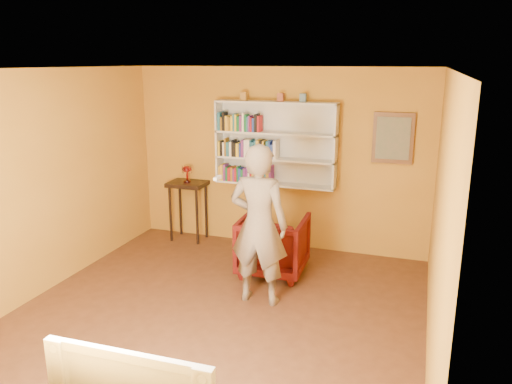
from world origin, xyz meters
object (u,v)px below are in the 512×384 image
at_px(console_table, 188,192).
at_px(ruby_lustre, 187,171).
at_px(armchair, 273,244).
at_px(person, 259,225).
at_px(bookshelf, 276,144).

height_order(console_table, ruby_lustre, ruby_lustre).
xyz_separation_m(ruby_lustre, armchair, (1.66, -0.82, -0.73)).
xyz_separation_m(armchair, person, (0.08, -0.84, 0.55)).
relative_size(armchair, person, 0.46).
distance_m(console_table, armchair, 1.89).
height_order(armchair, person, person).
bearing_deg(person, ruby_lustre, -43.39).
distance_m(bookshelf, console_table, 1.63).
xyz_separation_m(bookshelf, person, (0.34, -1.82, -0.65)).
distance_m(ruby_lustre, armchair, 1.99).
distance_m(bookshelf, armchair, 1.57).
bearing_deg(armchair, bookshelf, -77.20).
xyz_separation_m(ruby_lustre, person, (1.74, -1.66, -0.18)).
bearing_deg(ruby_lustre, bookshelf, 6.51).
distance_m(console_table, ruby_lustre, 0.35).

